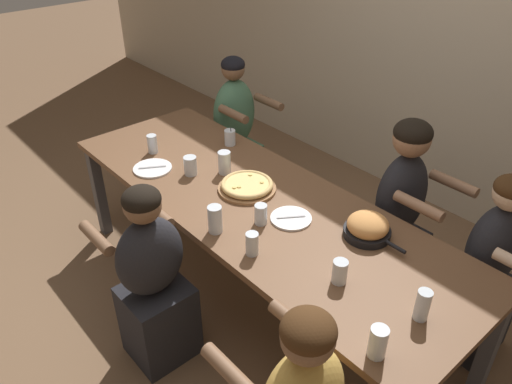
{
  "coord_description": "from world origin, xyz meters",
  "views": [
    {
      "loc": [
        1.76,
        -1.54,
        2.31
      ],
      "look_at": [
        0.0,
        0.0,
        0.8
      ],
      "focal_mm": 35.0,
      "sensor_mm": 36.0,
      "label": 1
    }
  ],
  "objects": [
    {
      "name": "diner_far_midright",
      "position": [
        0.51,
        0.68,
        0.57
      ],
      "size": [
        0.51,
        0.4,
        1.21
      ],
      "rotation": [
        0.0,
        0.0,
        -1.57
      ],
      "color": "#232328",
      "rests_on": "ground"
    },
    {
      "name": "pizza_board_main",
      "position": [
        -0.11,
        0.03,
        0.78
      ],
      "size": [
        0.34,
        0.34,
        0.05
      ],
      "color": "#996B42",
      "rests_on": "dining_table"
    },
    {
      "name": "drinking_glass_e",
      "position": [
        0.75,
        -0.16,
        0.8
      ],
      "size": [
        0.07,
        0.07,
        0.12
      ],
      "color": "silver",
      "rests_on": "dining_table"
    },
    {
      "name": "drinking_glass_d",
      "position": [
        1.11,
        -0.36,
        0.82
      ],
      "size": [
        0.07,
        0.07,
        0.14
      ],
      "color": "silver",
      "rests_on": "dining_table"
    },
    {
      "name": "drinking_glass_g",
      "position": [
        -0.35,
        0.05,
        0.83
      ],
      "size": [
        0.08,
        0.08,
        0.14
      ],
      "color": "silver",
      "rests_on": "dining_table"
    },
    {
      "name": "drinking_glass_b",
      "position": [
        1.11,
        -0.07,
        0.82
      ],
      "size": [
        0.06,
        0.06,
        0.15
      ],
      "color": "silver",
      "rests_on": "dining_table"
    },
    {
      "name": "ground_plane",
      "position": [
        0.0,
        0.0,
        0.0
      ],
      "size": [
        18.0,
        18.0,
        0.0
      ],
      "primitive_type": "plane",
      "color": "brown",
      "rests_on": "ground"
    },
    {
      "name": "skillet_bowl",
      "position": [
        0.62,
        0.2,
        0.81
      ],
      "size": [
        0.35,
        0.24,
        0.13
      ],
      "color": "black",
      "rests_on": "dining_table"
    },
    {
      "name": "drinking_glass_c",
      "position": [
        0.34,
        -0.33,
        0.81
      ],
      "size": [
        0.06,
        0.06,
        0.12
      ],
      "color": "silver",
      "rests_on": "dining_table"
    },
    {
      "name": "drinking_glass_h",
      "position": [
        0.18,
        -0.13,
        0.81
      ],
      "size": [
        0.07,
        0.07,
        0.11
      ],
      "color": "silver",
      "rests_on": "dining_table"
    },
    {
      "name": "drinking_glass_i",
      "position": [
        -0.47,
        -0.11,
        0.81
      ],
      "size": [
        0.08,
        0.08,
        0.12
      ],
      "color": "silver",
      "rests_on": "dining_table"
    },
    {
      "name": "empty_plate_b",
      "position": [
        0.27,
        0.02,
        0.76
      ],
      "size": [
        0.22,
        0.22,
        0.02
      ],
      "color": "white",
      "rests_on": "dining_table"
    },
    {
      "name": "empty_plate_a",
      "position": [
        -0.68,
        -0.26,
        0.76
      ],
      "size": [
        0.24,
        0.24,
        0.02
      ],
      "color": "white",
      "rests_on": "dining_table"
    },
    {
      "name": "cocktail_glass_blue",
      "position": [
        -0.62,
        0.31,
        0.8
      ],
      "size": [
        0.07,
        0.07,
        0.13
      ],
      "color": "silver",
      "rests_on": "dining_table"
    },
    {
      "name": "drinking_glass_f",
      "position": [
        0.08,
        -0.35,
        0.82
      ],
      "size": [
        0.07,
        0.07,
        0.15
      ],
      "color": "silver",
      "rests_on": "dining_table"
    },
    {
      "name": "diner_far_right",
      "position": [
        1.07,
        0.68,
        0.5
      ],
      "size": [
        0.51,
        0.4,
        1.12
      ],
      "rotation": [
        0.0,
        0.0,
        -1.57
      ],
      "color": "#232328",
      "rests_on": "ground"
    },
    {
      "name": "drinking_glass_a",
      "position": [
        -0.87,
        -0.14,
        0.81
      ],
      "size": [
        0.06,
        0.06,
        0.12
      ],
      "color": "silver",
      "rests_on": "dining_table"
    },
    {
      "name": "diner_near_center",
      "position": [
        -0.04,
        -0.68,
        0.5
      ],
      "size": [
        0.51,
        0.4,
        1.1
      ],
      "rotation": [
        0.0,
        0.0,
        1.57
      ],
      "color": "#232328",
      "rests_on": "ground"
    },
    {
      "name": "diner_far_left",
      "position": [
        -1.03,
        0.68,
        0.54
      ],
      "size": [
        0.51,
        0.4,
        1.19
      ],
      "rotation": [
        0.0,
        0.0,
        -1.57
      ],
      "color": "#477556",
      "rests_on": "ground"
    },
    {
      "name": "dining_table",
      "position": [
        0.0,
        0.0,
        0.69
      ],
      "size": [
        2.68,
        0.91,
        0.75
      ],
      "color": "brown",
      "rests_on": "ground"
    }
  ]
}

